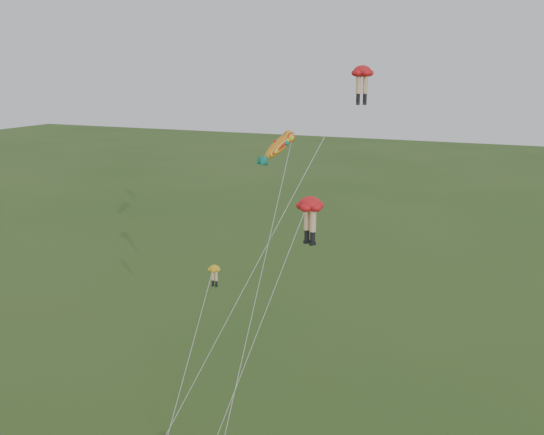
% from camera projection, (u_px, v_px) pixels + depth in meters
% --- Properties ---
extents(legs_kite_red_high, '(8.97, 11.22, 20.51)m').
position_uv_depth(legs_kite_red_high, '(358.00, 82.00, 35.26)').
color(legs_kite_red_high, red).
rests_on(legs_kite_red_high, ground).
extents(legs_kite_red_mid, '(5.23, 5.30, 14.25)m').
position_uv_depth(legs_kite_red_mid, '(308.00, 212.00, 29.77)').
color(legs_kite_red_mid, red).
rests_on(legs_kite_red_mid, ground).
extents(legs_kite_yellow, '(1.24, 8.19, 8.67)m').
position_uv_depth(legs_kite_yellow, '(211.00, 282.00, 36.66)').
color(legs_kite_yellow, gold).
rests_on(legs_kite_yellow, ground).
extents(fish_kite, '(3.47, 15.55, 16.59)m').
position_uv_depth(fish_kite, '(279.00, 147.00, 39.38)').
color(fish_kite, yellow).
rests_on(fish_kite, ground).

